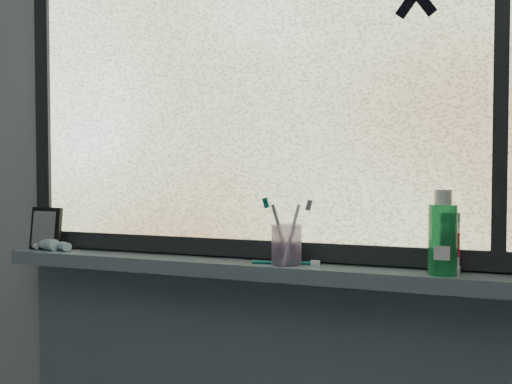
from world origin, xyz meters
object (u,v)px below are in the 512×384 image
at_px(vanity_mirror, 46,228).
at_px(toothbrush_cup, 286,245).
at_px(mouthwash_bottle, 443,232).
at_px(cream_tube, 451,241).

bearing_deg(vanity_mirror, toothbrush_cup, -2.58).
xyz_separation_m(toothbrush_cup, mouthwash_bottle, (0.40, -0.01, 0.05)).
distance_m(toothbrush_cup, cream_tube, 0.42).
relative_size(toothbrush_cup, mouthwash_bottle, 0.63).
relative_size(vanity_mirror, mouthwash_bottle, 0.79).
xyz_separation_m(vanity_mirror, mouthwash_bottle, (1.20, -0.01, 0.04)).
height_order(vanity_mirror, mouthwash_bottle, mouthwash_bottle).
bearing_deg(cream_tube, vanity_mirror, -179.72).
bearing_deg(vanity_mirror, mouthwash_bottle, -2.71).
xyz_separation_m(vanity_mirror, toothbrush_cup, (0.81, -0.01, -0.01)).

